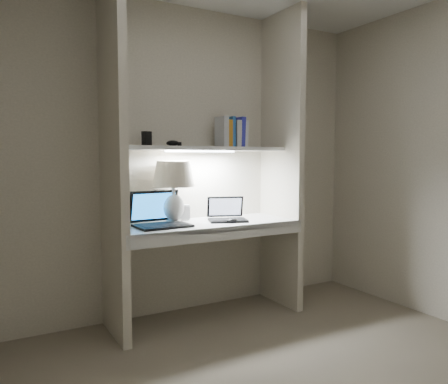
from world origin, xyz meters
TOP-DOWN VIEW (x-y plane):
  - back_wall at (0.00, 1.50)m, footprint 3.20×0.01m
  - alcove_panel_left at (-0.73, 1.23)m, footprint 0.06×0.55m
  - alcove_panel_right at (0.73, 1.23)m, footprint 0.06×0.55m
  - desk at (0.00, 1.23)m, footprint 1.40×0.55m
  - desk_apron at (0.00, 0.96)m, footprint 1.46×0.03m
  - shelf at (0.00, 1.32)m, footprint 1.40×0.36m
  - strip_light at (0.00, 1.32)m, footprint 0.60×0.04m
  - table_lamp at (-0.24, 1.31)m, footprint 0.33×0.33m
  - laptop_main at (-0.39, 1.23)m, footprint 0.40×0.35m
  - laptop_netbook at (0.18, 1.22)m, footprint 0.37×0.34m
  - speaker at (-0.11, 1.42)m, footprint 0.11×0.09m
  - mouse at (0.16, 1.09)m, footprint 0.11×0.08m
  - cable_coil at (0.13, 1.28)m, footprint 0.14×0.14m
  - sticky_note at (-0.64, 1.31)m, footprint 0.07×0.07m
  - book_row at (0.30, 1.35)m, footprint 0.24×0.17m
  - shelf_box at (-0.43, 1.38)m, footprint 0.08×0.07m
  - shelf_gadget at (-0.24, 1.32)m, footprint 0.11×0.08m

SIDE VIEW (x-z plane):
  - desk_apron at x=0.00m, z-range 0.67..0.77m
  - desk at x=0.00m, z-range 0.73..0.77m
  - sticky_note at x=-0.64m, z-range 0.77..0.77m
  - cable_coil at x=0.13m, z-range 0.77..0.78m
  - mouse at x=0.16m, z-range 0.77..0.81m
  - laptop_netbook at x=0.18m, z-range 0.72..0.91m
  - laptop_main at x=-0.39m, z-range 0.70..0.96m
  - speaker at x=-0.11m, z-range 0.77..0.90m
  - table_lamp at x=-0.24m, z-range 0.85..1.34m
  - back_wall at x=0.00m, z-range 0.00..2.50m
  - alcove_panel_left at x=-0.73m, z-range 0.00..2.50m
  - alcove_panel_right at x=0.73m, z-range 0.00..2.50m
  - strip_light at x=0.00m, z-range 1.32..1.34m
  - shelf at x=0.00m, z-range 1.34..1.36m
  - shelf_gadget at x=-0.24m, z-range 1.37..1.41m
  - shelf_box at x=-0.43m, z-range 1.36..1.48m
  - book_row at x=0.30m, z-range 1.36..1.61m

